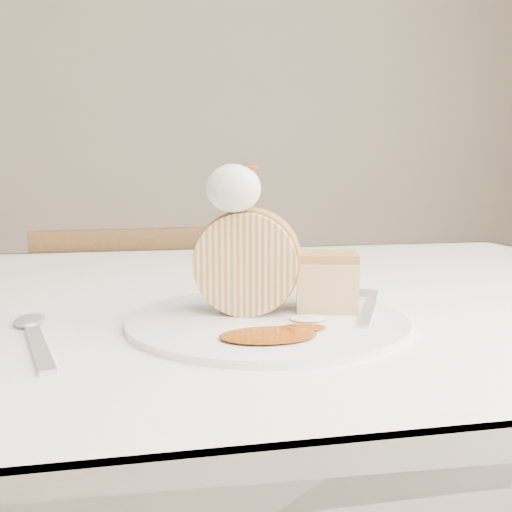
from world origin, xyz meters
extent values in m
cube|color=silver|center=(0.00, 3.00, 1.40)|extent=(5.00, 0.10, 2.80)
cube|color=white|center=(0.00, 0.20, 0.73)|extent=(1.40, 0.90, 0.04)
cube|color=white|center=(0.00, 0.65, 0.61)|extent=(1.40, 0.01, 0.28)
cylinder|color=brown|center=(0.62, 0.57, 0.35)|extent=(0.06, 0.06, 0.71)
cube|color=brown|center=(-0.15, 0.86, 0.38)|extent=(0.40, 0.40, 0.04)
cube|color=brown|center=(-0.14, 0.69, 0.60)|extent=(0.37, 0.06, 0.39)
cylinder|color=brown|center=(0.00, 1.03, 0.18)|extent=(0.03, 0.03, 0.36)
cylinder|color=brown|center=(-0.32, 1.01, 0.18)|extent=(0.03, 0.03, 0.36)
cylinder|color=brown|center=(0.02, 0.71, 0.18)|extent=(0.03, 0.03, 0.36)
cylinder|color=brown|center=(-0.30, 0.69, 0.18)|extent=(0.03, 0.03, 0.36)
cylinder|color=white|center=(0.03, 0.02, 0.75)|extent=(0.36, 0.36, 0.01)
cylinder|color=beige|center=(0.01, 0.05, 0.81)|extent=(0.12, 0.09, 0.11)
cube|color=#AC7B41|center=(0.10, 0.04, 0.78)|extent=(0.08, 0.07, 0.05)
ellipsoid|color=white|center=(0.00, 0.03, 0.89)|extent=(0.06, 0.06, 0.05)
ellipsoid|color=#893505|center=(0.01, 0.04, 0.92)|extent=(0.03, 0.02, 0.01)
cube|color=silver|center=(0.14, 0.01, 0.76)|extent=(0.10, 0.17, 0.00)
cube|color=silver|center=(-0.19, -0.03, 0.75)|extent=(0.07, 0.18, 0.00)
camera|label=1|loc=(-0.10, -0.55, 0.90)|focal=40.00mm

